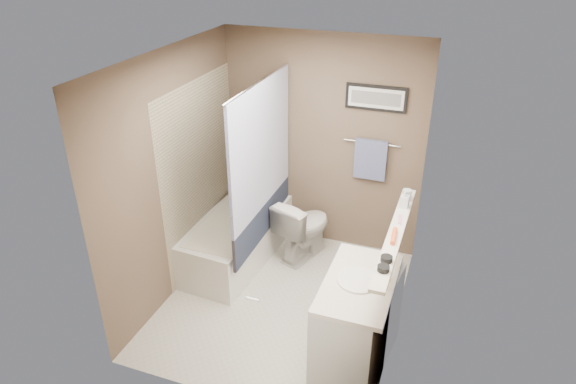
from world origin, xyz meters
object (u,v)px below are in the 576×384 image
(soap_bottle, at_px, (405,199))
(toilet, at_px, (304,227))
(candle_bowl_far, at_px, (387,259))
(vanity, at_px, (357,324))
(candle_bowl_near, at_px, (383,268))
(bathtub, at_px, (235,239))
(hair_brush_front, at_px, (394,236))
(glass_jar, at_px, (407,195))

(soap_bottle, bearing_deg, toilet, 153.37)
(toilet, xyz_separation_m, candle_bowl_far, (1.10, -1.42, 0.78))
(vanity, xyz_separation_m, candle_bowl_near, (0.19, -0.18, 0.73))
(bathtub, xyz_separation_m, candle_bowl_far, (1.79, -1.10, 0.89))
(candle_bowl_far, relative_size, hair_brush_front, 0.41)
(vanity, distance_m, hair_brush_front, 0.81)
(candle_bowl_far, distance_m, glass_jar, 1.01)
(vanity, height_order, glass_jar, glass_jar)
(bathtub, relative_size, soap_bottle, 9.29)
(bathtub, distance_m, soap_bottle, 2.03)
(candle_bowl_far, bearing_deg, bathtub, 148.28)
(toilet, relative_size, candle_bowl_far, 7.99)
(toilet, relative_size, candle_bowl_near, 7.99)
(candle_bowl_near, relative_size, glass_jar, 0.90)
(toilet, distance_m, candle_bowl_near, 2.05)
(vanity, xyz_separation_m, hair_brush_front, (0.19, 0.27, 0.74))
(hair_brush_front, height_order, soap_bottle, soap_bottle)
(vanity, xyz_separation_m, candle_bowl_far, (0.19, -0.06, 0.73))
(candle_bowl_near, distance_m, soap_bottle, 1.00)
(vanity, height_order, soap_bottle, soap_bottle)
(vanity, distance_m, glass_jar, 1.24)
(glass_jar, bearing_deg, candle_bowl_near, -90.00)
(candle_bowl_near, height_order, glass_jar, glass_jar)
(bathtub, bearing_deg, candle_bowl_near, -30.35)
(vanity, relative_size, candle_bowl_far, 10.00)
(bathtub, bearing_deg, soap_bottle, -3.24)
(vanity, height_order, hair_brush_front, hair_brush_front)
(candle_bowl_far, xyz_separation_m, hair_brush_front, (0.00, 0.33, 0.00))
(soap_bottle, bearing_deg, candle_bowl_near, -90.00)
(vanity, bearing_deg, candle_bowl_near, -37.66)
(vanity, xyz_separation_m, soap_bottle, (0.19, 0.81, 0.80))
(toilet, distance_m, candle_bowl_far, 1.96)
(candle_bowl_near, bearing_deg, glass_jar, 90.00)
(toilet, height_order, vanity, vanity)
(candle_bowl_far, height_order, glass_jar, glass_jar)
(vanity, bearing_deg, toilet, 130.67)
(bathtub, bearing_deg, toilet, 29.08)
(candle_bowl_far, xyz_separation_m, soap_bottle, (0.00, 0.87, 0.06))
(bathtub, height_order, soap_bottle, soap_bottle)
(candle_bowl_near, xyz_separation_m, candle_bowl_far, (0.00, 0.13, 0.00))
(bathtub, xyz_separation_m, candle_bowl_near, (1.79, -1.23, 0.89))
(toilet, bearing_deg, candle_bowl_near, 144.48)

